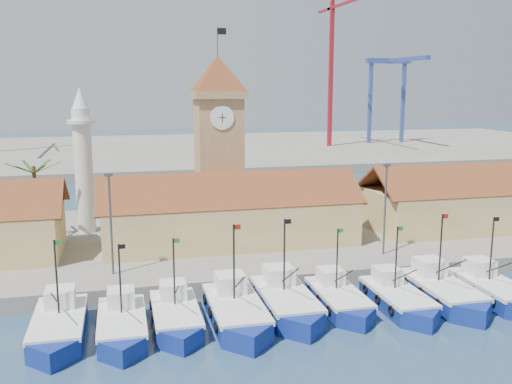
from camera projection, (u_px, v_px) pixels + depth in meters
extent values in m
plane|color=navy|center=(280.00, 333.00, 42.07)|extent=(400.00, 400.00, 0.00)
cube|color=gray|center=(223.00, 239.00, 64.87)|extent=(140.00, 32.00, 1.50)
cube|color=gray|center=(164.00, 152.00, 147.02)|extent=(240.00, 80.00, 2.00)
cube|color=navy|center=(59.00, 330.00, 41.32)|extent=(3.56, 8.06, 1.83)
cube|color=navy|center=(53.00, 355.00, 37.47)|extent=(3.56, 3.56, 1.83)
cube|color=silver|center=(58.00, 318.00, 41.15)|extent=(3.63, 8.28, 0.36)
cube|color=silver|center=(60.00, 297.00, 42.93)|extent=(2.14, 2.24, 1.42)
cylinder|color=black|center=(57.00, 278.00, 41.11)|extent=(0.14, 0.14, 5.70)
cube|color=#197226|center=(58.00, 243.00, 40.68)|extent=(0.51, 0.02, 0.36)
cube|color=navy|center=(122.00, 328.00, 41.66)|extent=(3.36, 7.61, 1.73)
cube|color=navy|center=(123.00, 352.00, 38.02)|extent=(3.36, 3.36, 1.73)
cube|color=silver|center=(122.00, 317.00, 41.50)|extent=(3.43, 7.82, 0.34)
cube|color=silver|center=(121.00, 298.00, 43.17)|extent=(2.02, 2.11, 1.34)
cylinder|color=black|center=(120.00, 280.00, 41.46)|extent=(0.13, 0.13, 5.38)
cube|color=black|center=(122.00, 247.00, 41.05)|extent=(0.48, 0.02, 0.34)
cube|color=navy|center=(176.00, 319.00, 43.27)|extent=(3.36, 7.59, 1.73)
cube|color=navy|center=(181.00, 341.00, 39.64)|extent=(3.36, 3.36, 1.73)
cube|color=silver|center=(176.00, 309.00, 43.11)|extent=(3.42, 7.81, 0.34)
cube|color=silver|center=(173.00, 290.00, 44.78)|extent=(2.01, 2.11, 1.34)
cylinder|color=black|center=(174.00, 273.00, 43.07)|extent=(0.13, 0.13, 5.37)
cube|color=#197226|center=(176.00, 241.00, 42.66)|extent=(0.48, 0.02, 0.34)
cube|color=navy|center=(236.00, 315.00, 43.85)|extent=(3.81, 8.62, 1.96)
cube|color=navy|center=(248.00, 339.00, 39.73)|extent=(3.81, 3.81, 1.96)
cube|color=silver|center=(236.00, 303.00, 43.67)|extent=(3.89, 8.86, 0.38)
cube|color=silver|center=(230.00, 283.00, 45.57)|extent=(2.29, 2.39, 1.52)
cylinder|color=black|center=(234.00, 263.00, 43.62)|extent=(0.15, 0.15, 6.09)
cube|color=#A5140F|center=(237.00, 227.00, 43.16)|extent=(0.54, 0.02, 0.38)
cube|color=navy|center=(286.00, 306.00, 45.80)|extent=(3.78, 8.56, 1.95)
cube|color=navy|center=(302.00, 327.00, 41.71)|extent=(3.78, 3.78, 1.95)
cube|color=silver|center=(286.00, 294.00, 45.62)|extent=(3.86, 8.80, 0.38)
cube|color=silver|center=(279.00, 275.00, 47.50)|extent=(2.27, 2.38, 1.51)
cylinder|color=black|center=(284.00, 256.00, 45.57)|extent=(0.15, 0.15, 6.05)
cube|color=black|center=(288.00, 222.00, 45.11)|extent=(0.54, 0.02, 0.38)
cube|color=navy|center=(338.00, 302.00, 46.71)|extent=(3.29, 7.44, 1.69)
cube|color=navy|center=(356.00, 320.00, 43.16)|extent=(3.29, 3.29, 1.69)
cube|color=silver|center=(338.00, 292.00, 46.56)|extent=(3.35, 7.64, 0.33)
cube|color=silver|center=(330.00, 276.00, 48.20)|extent=(1.97, 2.07, 1.31)
cylinder|color=black|center=(337.00, 260.00, 46.52)|extent=(0.13, 0.13, 5.26)
cube|color=#197226|center=(341.00, 231.00, 46.12)|extent=(0.47, 0.02, 0.33)
cube|color=navy|center=(397.00, 302.00, 46.70)|extent=(3.37, 7.63, 1.73)
cube|color=navy|center=(421.00, 320.00, 43.06)|extent=(3.37, 3.37, 1.73)
cube|color=silver|center=(397.00, 292.00, 46.54)|extent=(3.44, 7.84, 0.34)
cube|color=silver|center=(387.00, 275.00, 48.22)|extent=(2.02, 2.12, 1.35)
cylinder|color=black|center=(396.00, 259.00, 46.50)|extent=(0.13, 0.13, 5.40)
cube|color=#197226|center=(400.00, 229.00, 46.09)|extent=(0.48, 0.02, 0.34)
cube|color=navy|center=(441.00, 295.00, 48.06)|extent=(3.73, 8.44, 1.92)
cube|color=navy|center=(471.00, 314.00, 44.03)|extent=(3.73, 3.73, 1.92)
cube|color=silver|center=(442.00, 284.00, 47.88)|extent=(3.80, 8.67, 0.37)
cube|color=silver|center=(429.00, 267.00, 49.74)|extent=(2.24, 2.34, 1.49)
cylinder|color=black|center=(441.00, 249.00, 47.84)|extent=(0.15, 0.15, 5.96)
cube|color=#A5140F|center=(445.00, 216.00, 47.39)|extent=(0.53, 0.02, 0.37)
cube|color=navy|center=(492.00, 293.00, 48.57)|extent=(3.54, 8.01, 1.82)
cube|color=silver|center=(493.00, 283.00, 48.40)|extent=(3.61, 8.23, 0.35)
cube|color=silver|center=(479.00, 267.00, 50.17)|extent=(2.12, 2.23, 1.42)
cylinder|color=black|center=(492.00, 249.00, 48.36)|extent=(0.14, 0.14, 5.67)
cube|color=black|center=(497.00, 219.00, 47.93)|extent=(0.51, 0.02, 0.35)
cube|color=#D5BB75|center=(229.00, 221.00, 60.49)|extent=(26.00, 10.00, 4.50)
cube|color=brown|center=(233.00, 191.00, 57.41)|extent=(27.04, 5.13, 3.21)
cube|color=brown|center=(225.00, 183.00, 62.19)|extent=(27.04, 5.13, 3.21)
cube|color=#D5BB75|center=(493.00, 206.00, 67.81)|extent=(30.00, 10.00, 4.50)
cube|color=brown|center=(510.00, 179.00, 64.73)|extent=(31.20, 5.13, 3.21)
cube|color=brown|center=(483.00, 172.00, 69.50)|extent=(31.20, 5.13, 3.21)
cube|color=tan|center=(219.00, 165.00, 65.26)|extent=(5.00, 5.00, 15.00)
cube|color=tan|center=(218.00, 95.00, 63.79)|extent=(5.80, 5.80, 0.80)
pyramid|color=brown|center=(218.00, 74.00, 63.37)|extent=(5.80, 5.80, 4.00)
cylinder|color=white|center=(222.00, 118.00, 61.80)|extent=(2.60, 0.15, 2.60)
cube|color=black|center=(222.00, 118.00, 61.72)|extent=(0.08, 0.02, 1.00)
cube|color=black|center=(222.00, 118.00, 61.72)|extent=(0.80, 0.02, 0.08)
cylinder|color=#3F3F44|center=(217.00, 41.00, 62.72)|extent=(0.10, 0.10, 3.00)
cube|color=black|center=(222.00, 31.00, 62.63)|extent=(1.00, 0.03, 0.70)
cylinder|color=silver|center=(84.00, 171.00, 63.83)|extent=(2.00, 2.00, 14.00)
cylinder|color=silver|center=(81.00, 122.00, 62.81)|extent=(3.00, 3.00, 0.40)
cone|color=silver|center=(80.00, 98.00, 62.33)|extent=(1.80, 1.80, 2.40)
cylinder|color=brown|center=(36.00, 203.00, 61.33)|extent=(0.44, 0.44, 8.00)
cube|color=#25571E|center=(47.00, 167.00, 60.95)|extent=(2.80, 0.35, 1.18)
cube|color=#25571E|center=(42.00, 166.00, 61.95)|extent=(1.71, 2.60, 1.18)
cube|color=#25571E|center=(28.00, 167.00, 61.63)|extent=(1.71, 2.60, 1.18)
cube|color=#25571E|center=(20.00, 168.00, 60.31)|extent=(2.80, 0.35, 1.18)
cube|color=#25571E|center=(25.00, 170.00, 59.31)|extent=(1.71, 2.60, 1.18)
cube|color=#25571E|center=(39.00, 169.00, 59.63)|extent=(1.71, 2.60, 1.18)
cylinder|color=#3F3F44|center=(111.00, 225.00, 49.69)|extent=(0.20, 0.20, 9.00)
cube|color=#3F3F44|center=(109.00, 175.00, 48.87)|extent=(0.70, 0.25, 0.25)
cylinder|color=#3F3F44|center=(385.00, 210.00, 55.63)|extent=(0.20, 0.20, 9.00)
cube|color=#3F3F44|center=(387.00, 165.00, 54.82)|extent=(0.70, 0.25, 0.25)
cube|color=maroon|center=(331.00, 76.00, 148.60)|extent=(1.00, 1.00, 36.39)
cube|color=maroon|center=(350.00, 1.00, 134.67)|extent=(0.60, 28.12, 0.60)
cube|color=maroon|center=(326.00, 10.00, 150.19)|extent=(0.60, 10.00, 0.60)
cube|color=#304793|center=(370.00, 103.00, 157.83)|extent=(0.90, 0.90, 22.00)
cube|color=#304793|center=(403.00, 103.00, 160.12)|extent=(0.90, 0.90, 22.00)
cube|color=#304793|center=(388.00, 61.00, 156.84)|extent=(13.00, 1.40, 1.40)
cube|color=#304793|center=(406.00, 59.00, 147.29)|extent=(1.40, 22.00, 1.00)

